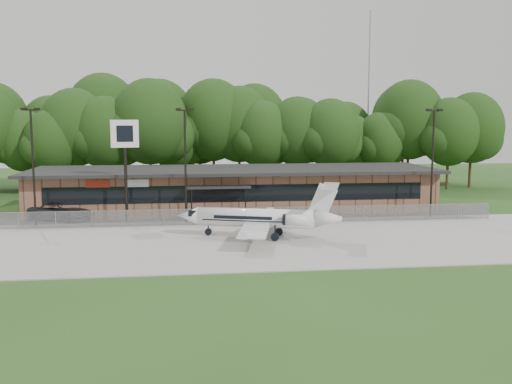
{
  "coord_description": "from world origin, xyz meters",
  "views": [
    {
      "loc": [
        -5.08,
        -34.33,
        9.21
      ],
      "look_at": [
        0.75,
        12.0,
        3.29
      ],
      "focal_mm": 40.0,
      "sensor_mm": 36.0,
      "label": 1
    }
  ],
  "objects": [
    {
      "name": "fence",
      "position": [
        0.0,
        15.0,
        0.78
      ],
      "size": [
        46.0,
        0.04,
        1.52
      ],
      "color": "gray",
      "rests_on": "ground"
    },
    {
      "name": "business_jet",
      "position": [
        0.84,
        8.87,
        1.58
      ],
      "size": [
        12.99,
        11.64,
        4.42
      ],
      "rotation": [
        0.0,
        0.0,
        -0.31
      ],
      "color": "white",
      "rests_on": "ground"
    },
    {
      "name": "light_pole_left",
      "position": [
        -18.0,
        16.5,
        5.98
      ],
      "size": [
        1.55,
        0.3,
        10.23
      ],
      "color": "black",
      "rests_on": "ground"
    },
    {
      "name": "treeline",
      "position": [
        0.0,
        42.0,
        7.5
      ],
      "size": [
        72.0,
        12.0,
        15.0
      ],
      "primitive_type": null,
      "color": "#193711",
      "rests_on": "ground"
    },
    {
      "name": "radio_mast",
      "position": [
        22.0,
        48.0,
        12.5
      ],
      "size": [
        0.2,
        0.2,
        25.0
      ],
      "primitive_type": "cylinder",
      "color": "gray",
      "rests_on": "ground"
    },
    {
      "name": "parking_lot",
      "position": [
        0.0,
        19.5,
        0.03
      ],
      "size": [
        50.0,
        9.0,
        0.06
      ],
      "primitive_type": "cube",
      "color": "#383835",
      "rests_on": "ground"
    },
    {
      "name": "light_pole_right",
      "position": [
        18.0,
        16.5,
        5.98
      ],
      "size": [
        1.55,
        0.3,
        10.23
      ],
      "color": "black",
      "rests_on": "ground"
    },
    {
      "name": "ground",
      "position": [
        0.0,
        0.0,
        0.0
      ],
      "size": [
        160.0,
        160.0,
        0.0
      ],
      "primitive_type": "plane",
      "color": "#27491A",
      "rests_on": "ground"
    },
    {
      "name": "terminal",
      "position": [
        -0.0,
        23.94,
        2.18
      ],
      "size": [
        41.0,
        11.65,
        4.3
      ],
      "color": "brown",
      "rests_on": "ground"
    },
    {
      "name": "suv",
      "position": [
        -16.53,
        19.3,
        0.89
      ],
      "size": [
        7.04,
        5.29,
        1.78
      ],
      "primitive_type": "imported",
      "rotation": [
        0.0,
        0.0,
        1.15
      ],
      "color": "#333335",
      "rests_on": "ground"
    },
    {
      "name": "pole_sign",
      "position": [
        -10.24,
        16.79,
        7.05
      ],
      "size": [
        2.42,
        0.79,
        9.22
      ],
      "rotation": [
        0.0,
        0.0,
        0.22
      ],
      "color": "black",
      "rests_on": "ground"
    },
    {
      "name": "apron",
      "position": [
        0.0,
        8.0,
        0.04
      ],
      "size": [
        64.0,
        18.0,
        0.08
      ],
      "primitive_type": "cube",
      "color": "#9E9B93",
      "rests_on": "ground"
    },
    {
      "name": "light_pole_mid",
      "position": [
        -5.0,
        16.5,
        5.98
      ],
      "size": [
        1.55,
        0.3,
        10.23
      ],
      "color": "black",
      "rests_on": "ground"
    }
  ]
}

